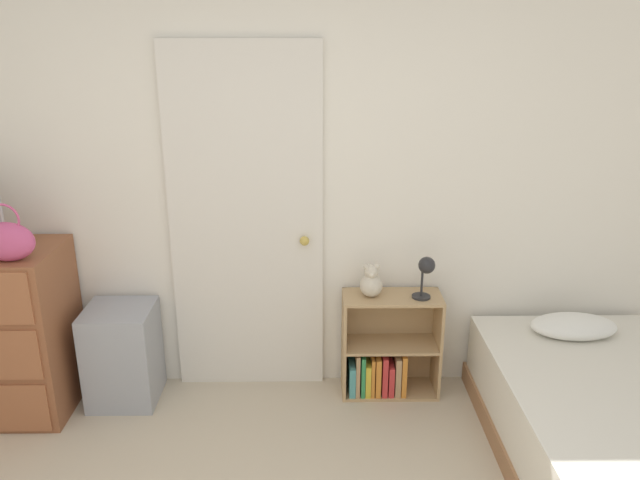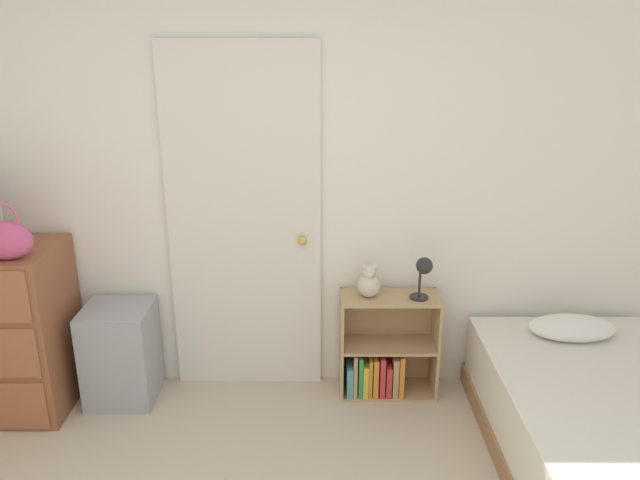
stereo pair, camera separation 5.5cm
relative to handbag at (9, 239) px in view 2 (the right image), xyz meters
The scene contains 8 objects.
wall_back 1.37m from the handbag, 20.97° to the left, with size 10.00×0.06×2.55m.
door_closed 1.26m from the handbag, 20.30° to the left, with size 0.89×0.09×2.07m.
handbag is the anchor object (origin of this frame).
storage_bin 0.94m from the handbag, 29.62° to the left, with size 0.39×0.38×0.59m.
bookshelf 2.19m from the handbag, ahead, with size 0.58×0.26×0.64m.
teddy_bear 1.96m from the handbag, ahead, with size 0.13×0.13×0.20m.
desk_lamp 2.24m from the handbag, ahead, with size 0.12×0.12×0.26m.
bed 3.21m from the handbag, ahead, with size 1.09×1.93×0.56m.
Camera 2 is at (0.35, -1.37, 2.13)m, focal length 35.00 mm.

